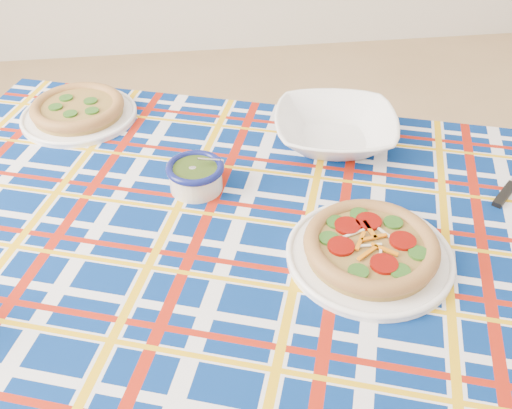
{
  "coord_description": "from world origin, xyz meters",
  "views": [
    {
      "loc": [
        -0.12,
        -1.13,
        1.38
      ],
      "look_at": [
        -0.01,
        -0.32,
        0.72
      ],
      "focal_mm": 40.0,
      "sensor_mm": 36.0,
      "label": 1
    }
  ],
  "objects": [
    {
      "name": "floor",
      "position": [
        0.0,
        0.0,
        0.0
      ],
      "size": [
        4.0,
        4.0,
        0.0
      ],
      "primitive_type": "plane",
      "color": "tan",
      "rests_on": "ground"
    },
    {
      "name": "dining_table",
      "position": [
        0.0,
        -0.39,
        0.62
      ],
      "size": [
        1.7,
        1.36,
        0.69
      ],
      "rotation": [
        0.0,
        0.0,
        -0.34
      ],
      "color": "brown",
      "rests_on": "floor"
    },
    {
      "name": "tablecloth",
      "position": [
        0.0,
        -0.39,
        0.65
      ],
      "size": [
        1.73,
        1.4,
        0.1
      ],
      "primitive_type": null,
      "rotation": [
        0.0,
        0.0,
        -0.34
      ],
      "color": "navy",
      "rests_on": "dining_table"
    },
    {
      "name": "main_focaccia_plate",
      "position": [
        0.16,
        -0.47,
        0.72
      ],
      "size": [
        0.34,
        0.34,
        0.06
      ],
      "primitive_type": null,
      "rotation": [
        0.0,
        0.0,
        -0.19
      ],
      "color": "olive",
      "rests_on": "tablecloth"
    },
    {
      "name": "pesto_bowl",
      "position": [
        -0.12,
        -0.23,
        0.73
      ],
      "size": [
        0.15,
        0.15,
        0.07
      ],
      "primitive_type": null,
      "rotation": [
        0.0,
        0.0,
        -0.38
      ],
      "color": "#21350E",
      "rests_on": "tablecloth"
    },
    {
      "name": "serving_bowl",
      "position": [
        0.19,
        -0.1,
        0.73
      ],
      "size": [
        0.3,
        0.3,
        0.06
      ],
      "primitive_type": "imported",
      "rotation": [
        0.0,
        0.0,
        -0.18
      ],
      "color": "white",
      "rests_on": "tablecloth"
    },
    {
      "name": "second_focaccia_plate",
      "position": [
        -0.37,
        0.08,
        0.72
      ],
      "size": [
        0.33,
        0.33,
        0.05
      ],
      "primitive_type": null,
      "rotation": [
        0.0,
        0.0,
        -0.23
      ],
      "color": "olive",
      "rests_on": "tablecloth"
    }
  ]
}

